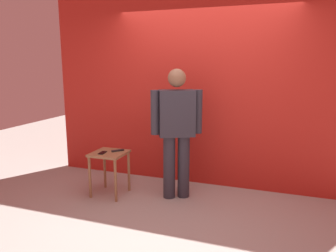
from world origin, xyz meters
TOP-DOWN VIEW (x-y plane):
  - ground_plane at (0.00, 0.00)m, footprint 12.00×12.00m
  - back_wall_red at (0.00, 1.21)m, footprint 4.72×0.12m
  - standing_person at (-0.19, 0.55)m, footprint 0.64×0.41m
  - side_table at (-1.07, 0.33)m, footprint 0.44×0.44m
  - cell_phone at (-1.13, 0.27)m, footprint 0.08×0.15m
  - tv_remote at (-0.99, 0.42)m, footprint 0.15×0.16m

SIDE VIEW (x-z plane):
  - ground_plane at x=0.00m, z-range 0.00..0.00m
  - side_table at x=-1.07m, z-range 0.18..0.77m
  - cell_phone at x=-1.13m, z-range 0.59..0.60m
  - tv_remote at x=-0.99m, z-range 0.59..0.61m
  - standing_person at x=-0.19m, z-range 0.10..1.80m
  - back_wall_red at x=0.00m, z-range 0.00..3.37m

